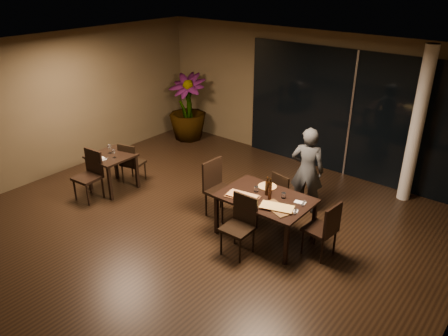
% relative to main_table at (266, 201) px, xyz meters
% --- Properties ---
extents(ground, '(8.00, 8.00, 0.00)m').
position_rel_main_table_xyz_m(ground, '(-1.00, -0.80, -0.68)').
color(ground, black).
rests_on(ground, ground).
extents(wall_back, '(8.00, 0.10, 3.00)m').
position_rel_main_table_xyz_m(wall_back, '(-1.00, 3.25, 0.82)').
color(wall_back, '#483C26').
rests_on(wall_back, ground).
extents(wall_left, '(0.10, 8.00, 3.00)m').
position_rel_main_table_xyz_m(wall_left, '(-5.05, -0.80, 0.82)').
color(wall_left, '#483C26').
rests_on(wall_left, ground).
extents(ceiling, '(8.00, 8.00, 0.04)m').
position_rel_main_table_xyz_m(ceiling, '(-1.00, -0.80, 2.34)').
color(ceiling, silver).
rests_on(ceiling, wall_back).
extents(window_panel, '(5.00, 0.06, 2.70)m').
position_rel_main_table_xyz_m(window_panel, '(0.00, 3.16, 0.67)').
color(window_panel, black).
rests_on(window_panel, ground).
extents(column, '(0.24, 0.24, 3.00)m').
position_rel_main_table_xyz_m(column, '(1.40, 2.85, 0.82)').
color(column, silver).
rests_on(column, ground).
extents(main_table, '(1.50, 1.00, 0.75)m').
position_rel_main_table_xyz_m(main_table, '(0.00, 0.00, 0.00)').
color(main_table, black).
rests_on(main_table, ground).
extents(side_table, '(0.80, 0.80, 0.75)m').
position_rel_main_table_xyz_m(side_table, '(-3.40, -0.50, -0.05)').
color(side_table, black).
rests_on(side_table, ground).
extents(chair_main_far, '(0.47, 0.47, 0.86)m').
position_rel_main_table_xyz_m(chair_main_far, '(-0.12, 0.77, -0.20)').
color(chair_main_far, black).
rests_on(chair_main_far, ground).
extents(chair_main_near, '(0.46, 0.46, 0.97)m').
position_rel_main_table_xyz_m(chair_main_near, '(-0.06, -0.60, -0.13)').
color(chair_main_near, black).
rests_on(chair_main_near, ground).
extents(chair_main_left, '(0.51, 0.51, 1.06)m').
position_rel_main_table_xyz_m(chair_main_left, '(-1.09, 0.07, -0.09)').
color(chair_main_left, black).
rests_on(chair_main_left, ground).
extents(chair_main_right, '(0.48, 0.48, 0.95)m').
position_rel_main_table_xyz_m(chair_main_right, '(1.04, 0.11, -0.14)').
color(chair_main_right, black).
rests_on(chair_main_right, ground).
extents(chair_side_far, '(0.51, 0.51, 0.90)m').
position_rel_main_table_xyz_m(chair_side_far, '(-3.31, -0.09, -0.18)').
color(chair_side_far, black).
rests_on(chair_side_far, ground).
extents(chair_side_near, '(0.49, 0.49, 0.99)m').
position_rel_main_table_xyz_m(chair_side_near, '(-3.42, -1.01, -0.12)').
color(chair_side_near, black).
rests_on(chair_side_near, ground).
extents(diner, '(0.65, 0.54, 1.65)m').
position_rel_main_table_xyz_m(diner, '(0.09, 1.20, 0.15)').
color(diner, '#2D2F32').
rests_on(diner, ground).
extents(potted_plant, '(1.15, 1.15, 1.72)m').
position_rel_main_table_xyz_m(potted_plant, '(-4.18, 2.57, 0.18)').
color(potted_plant, '#1F4A18').
rests_on(potted_plant, ground).
extents(pizza_board_left, '(0.61, 0.40, 0.01)m').
position_rel_main_table_xyz_m(pizza_board_left, '(-0.30, -0.23, 0.08)').
color(pizza_board_left, '#472917').
rests_on(pizza_board_left, main_table).
extents(pizza_board_right, '(0.59, 0.43, 0.01)m').
position_rel_main_table_xyz_m(pizza_board_right, '(0.34, -0.19, 0.08)').
color(pizza_board_right, '#493017').
rests_on(pizza_board_right, main_table).
extents(oblong_pizza_left, '(0.51, 0.30, 0.02)m').
position_rel_main_table_xyz_m(oblong_pizza_left, '(-0.30, -0.23, 0.10)').
color(oblong_pizza_left, '#680D09').
rests_on(oblong_pizza_left, pizza_board_left).
extents(oblong_pizza_right, '(0.55, 0.37, 0.02)m').
position_rel_main_table_xyz_m(oblong_pizza_right, '(0.34, -0.19, 0.10)').
color(oblong_pizza_right, maroon).
rests_on(oblong_pizza_right, pizza_board_right).
extents(round_pizza, '(0.31, 0.31, 0.01)m').
position_rel_main_table_xyz_m(round_pizza, '(-0.19, 0.32, 0.08)').
color(round_pizza, '#BC4114').
rests_on(round_pizza, main_table).
extents(bottle_a, '(0.07, 0.07, 0.32)m').
position_rel_main_table_xyz_m(bottle_a, '(-0.04, 0.09, 0.24)').
color(bottle_a, black).
rests_on(bottle_a, main_table).
extents(bottle_b, '(0.05, 0.05, 0.25)m').
position_rel_main_table_xyz_m(bottle_b, '(0.08, -0.01, 0.20)').
color(bottle_b, black).
rests_on(bottle_b, main_table).
extents(bottle_c, '(0.06, 0.06, 0.28)m').
position_rel_main_table_xyz_m(bottle_c, '(-0.02, 0.14, 0.22)').
color(bottle_c, black).
rests_on(bottle_c, main_table).
extents(tumbler_left, '(0.08, 0.08, 0.09)m').
position_rel_main_table_xyz_m(tumbler_left, '(-0.24, 0.07, 0.12)').
color(tumbler_left, white).
rests_on(tumbler_left, main_table).
extents(tumbler_right, '(0.08, 0.08, 0.09)m').
position_rel_main_table_xyz_m(tumbler_right, '(0.24, 0.17, 0.12)').
color(tumbler_right, white).
rests_on(tumbler_right, main_table).
extents(napkin_near, '(0.20, 0.15, 0.01)m').
position_rel_main_table_xyz_m(napkin_near, '(0.57, -0.11, 0.08)').
color(napkin_near, white).
rests_on(napkin_near, main_table).
extents(napkin_far, '(0.20, 0.14, 0.01)m').
position_rel_main_table_xyz_m(napkin_far, '(0.53, 0.19, 0.08)').
color(napkin_far, white).
rests_on(napkin_far, main_table).
extents(wine_glass_a, '(0.08, 0.08, 0.18)m').
position_rel_main_table_xyz_m(wine_glass_a, '(-3.49, -0.45, 0.17)').
color(wine_glass_a, white).
rests_on(wine_glass_a, side_table).
extents(wine_glass_b, '(0.08, 0.08, 0.17)m').
position_rel_main_table_xyz_m(wine_glass_b, '(-3.25, -0.54, 0.16)').
color(wine_glass_b, white).
rests_on(wine_glass_b, side_table).
extents(side_napkin, '(0.20, 0.14, 0.01)m').
position_rel_main_table_xyz_m(side_napkin, '(-3.37, -0.73, 0.08)').
color(side_napkin, silver).
rests_on(side_napkin, side_table).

